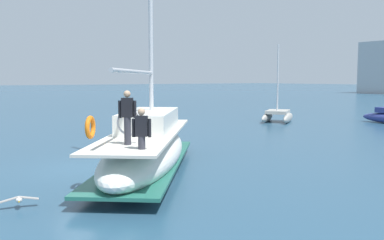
% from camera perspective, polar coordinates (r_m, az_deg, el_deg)
% --- Properties ---
extents(ground_plane, '(400.00, 400.00, 0.00)m').
position_cam_1_polar(ground_plane, '(16.44, -13.67, -6.39)').
color(ground_plane, '#284C66').
extents(main_sailboat, '(8.97, 7.90, 13.21)m').
position_cam_1_polar(main_sailboat, '(15.23, -6.19, -3.73)').
color(main_sailboat, white).
rests_on(main_sailboat, ground).
extents(moored_sloop_far, '(4.14, 4.68, 5.96)m').
position_cam_1_polar(moored_sloop_far, '(33.37, 11.57, 0.63)').
color(moored_sloop_far, '#B7B2A8').
rests_on(moored_sloop_far, ground).
extents(seagull, '(0.48, 0.99, 0.16)m').
position_cam_1_polar(seagull, '(12.04, -22.47, -9.96)').
color(seagull, silver).
rests_on(seagull, ground).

